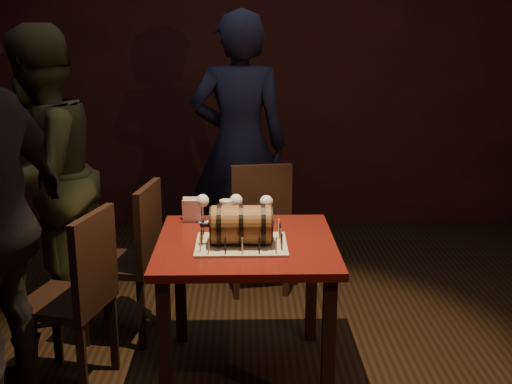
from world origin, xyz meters
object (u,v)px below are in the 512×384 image
at_px(chair_left_rear, 133,253).
at_px(person_back, 239,146).
at_px(barrel_cake, 241,225).
at_px(wine_glass_mid, 236,202).
at_px(pint_of_ale, 226,214).
at_px(pub_table, 246,261).
at_px(wine_glass_right, 266,203).
at_px(chair_left_front, 79,290).
at_px(chair_back, 259,220).
at_px(wine_glass_left, 203,202).
at_px(person_left_rear, 41,176).

bearing_deg(chair_left_rear, person_back, 58.97).
relative_size(barrel_cake, wine_glass_mid, 2.22).
xyz_separation_m(chair_left_rear, person_back, (0.62, 1.02, 0.43)).
bearing_deg(pint_of_ale, pub_table, -65.64).
height_order(wine_glass_right, pint_of_ale, wine_glass_right).
distance_m(chair_left_rear, chair_left_front, 0.57).
xyz_separation_m(wine_glass_mid, chair_left_front, (-0.79, -0.39, -0.34)).
xyz_separation_m(chair_back, chair_left_rear, (-0.75, -0.62, 0.00)).
bearing_deg(pint_of_ale, chair_left_rear, 157.76).
distance_m(pub_table, chair_back, 1.09).
bearing_deg(pub_table, pint_of_ale, 114.36).
xyz_separation_m(pint_of_ale, chair_left_front, (-0.74, -0.31, -0.30)).
distance_m(barrel_cake, wine_glass_right, 0.38).
bearing_deg(wine_glass_right, wine_glass_mid, 170.64).
height_order(pub_table, wine_glass_left, wine_glass_left).
relative_size(barrel_cake, chair_back, 0.38).
relative_size(wine_glass_mid, chair_left_front, 0.17).
relative_size(pint_of_ale, chair_left_front, 0.16).
bearing_deg(pint_of_ale, wine_glass_right, 14.44).
relative_size(chair_back, person_back, 0.49).
bearing_deg(wine_glass_right, pint_of_ale, -165.56).
distance_m(wine_glass_mid, person_left_rear, 1.28).
bearing_deg(barrel_cake, pint_of_ale, 104.94).
bearing_deg(wine_glass_mid, pint_of_ale, -122.20).
relative_size(barrel_cake, person_left_rear, 0.20).
bearing_deg(chair_back, pint_of_ale, -103.24).
distance_m(wine_glass_right, chair_left_front, 1.08).
height_order(pub_table, wine_glass_right, wine_glass_right).
bearing_deg(person_back, person_left_rear, 31.05).
bearing_deg(pint_of_ale, wine_glass_mid, 57.80).
height_order(wine_glass_mid, person_back, person_back).
height_order(wine_glass_right, chair_back, chair_back).
xyz_separation_m(chair_back, person_left_rear, (-1.34, -0.30, 0.39)).
xyz_separation_m(barrel_cake, chair_left_front, (-0.82, -0.01, -0.34)).
xyz_separation_m(wine_glass_right, pint_of_ale, (-0.22, -0.06, -0.05)).
relative_size(wine_glass_left, chair_left_rear, 0.17).
distance_m(pub_table, wine_glass_mid, 0.39).
bearing_deg(barrel_cake, person_left_rear, 145.41).
bearing_deg(wine_glass_mid, person_back, 89.34).
xyz_separation_m(wine_glass_mid, chair_back, (0.15, 0.76, -0.34)).
distance_m(wine_glass_left, wine_glass_right, 0.35).
xyz_separation_m(wine_glass_left, chair_back, (0.33, 0.76, -0.35)).
distance_m(pint_of_ale, chair_back, 0.92).
xyz_separation_m(pub_table, chair_left_front, (-0.84, -0.08, -0.12)).
bearing_deg(person_back, chair_back, 108.77).
bearing_deg(wine_glass_mid, chair_left_rear, 166.76).
distance_m(wine_glass_left, chair_left_rear, 0.56).
distance_m(person_back, person_left_rear, 1.40).
relative_size(pint_of_ale, chair_left_rear, 0.16).
bearing_deg(chair_left_front, chair_back, 50.96).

